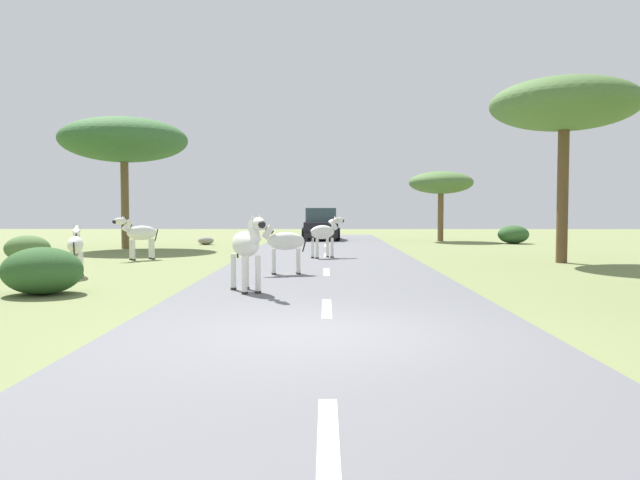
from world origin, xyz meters
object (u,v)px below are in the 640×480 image
Objects in this scene: bush_0 at (42,271)px; bush_1 at (28,249)px; rock_2 at (255,242)px; zebra_0 at (247,245)px; bush_2 at (513,234)px; zebra_3 at (283,242)px; zebra_2 at (76,245)px; tree_6 at (441,183)px; tree_1 at (564,106)px; zebra_1 at (324,233)px; tree_7 at (124,140)px; zebra_4 at (139,234)px; car_0 at (321,225)px; rock_1 at (206,241)px.

bush_1 is (-4.05, 7.70, -0.05)m from bush_0.
rock_2 is at bearing 82.21° from bush_0.
zebra_0 is 21.57m from bush_2.
rock_2 is (-2.29, 13.64, -0.72)m from zebra_3.
zebra_2 is 0.37× the size of tree_6.
tree_1 reaches higher than zebra_3.
zebra_1 is 1.05× the size of zebra_2.
zebra_4 is at bearing -67.90° from tree_7.
car_0 is 0.77× the size of tree_7.
zebra_3 is at bearing -124.91° from bush_2.
zebra_4 is 0.40× the size of tree_6.
rock_2 is (-1.81, 17.11, -0.84)m from zebra_0.
zebra_0 is 4.19m from bush_0.
tree_7 is 19.11m from bush_2.
car_0 reaches higher than rock_1.
tree_6 reaches higher than bush_0.
tree_7 reaches higher than bush_1.
bush_0 is (3.02, -14.46, -4.23)m from tree_7.
zebra_1 is 11.06m from tree_7.
tree_1 is (8.71, 4.02, 4.13)m from zebra_3.
bush_2 reaches higher than rock_2.
tree_6 is at bearing -136.51° from zebra_0.
rock_2 is (-11.01, 9.62, -4.85)m from tree_1.
car_0 is at bearing 119.17° from tree_1.
zebra_2 is at bearing -101.97° from rock_2.
car_0 is (6.07, 13.10, -0.05)m from zebra_4.
rock_1 is at bearing -176.07° from bush_2.
zebra_0 is at bearing 85.89° from car_0.
zebra_0 is 12.52m from tree_1.
car_0 is at bearing 75.79° from bush_0.
zebra_0 is at bearing 171.22° from zebra_4.
zebra_4 is at bearing 175.88° from tree_1.
bush_1 is 22.06m from bush_2.
rock_1 is at bearing -164.25° from tree_6.
zebra_3 reaches higher than bush_1.
tree_6 is at bearing 36.56° from zebra_2.
tree_1 is 4.05× the size of bush_1.
tree_6 is 4.79m from bush_2.
zebra_3 is at bearing -112.75° from tree_6.
zebra_2 is 14.34m from rock_1.
rock_1 is at bearing 68.02° from bush_1.
zebra_2 reaches higher than bush_2.
zebra_2 is 5.26m from zebra_3.
tree_1 is 17.43m from rock_1.
tree_7 is 3.55× the size of bush_0.
tree_1 is at bearing -84.01° from tree_6.
zebra_1 reaches higher than bush_1.
zebra_1 is at bearing -134.21° from bush_2.
zebra_3 is at bearing -50.19° from zebra_1.
bush_0 is 17.27m from rock_2.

